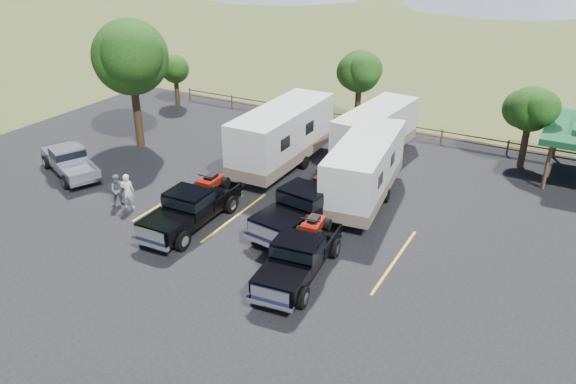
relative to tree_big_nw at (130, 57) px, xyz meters
The scene contains 17 objects.
ground 16.44m from the tree_big_nw, 35.73° to the right, with size 320.00×320.00×0.00m, color #4C5725.
asphalt_lot 14.99m from the tree_big_nw, 25.65° to the right, with size 44.00×34.00×0.04m, color black.
stall_lines 14.61m from the tree_big_nw, 21.83° to the right, with size 12.12×5.50×0.01m.
tree_big_nw is the anchor object (origin of this frame).
tree_ne_a 23.05m from the tree_big_nw, 20.37° to the left, with size 3.11×2.92×4.76m.
tree_north 14.61m from the tree_big_nw, 43.53° to the left, with size 3.46×3.24×5.25m.
tree_nw_small 9.15m from the tree_big_nw, 113.52° to the left, with size 2.59×2.43×3.85m.
rail_fence 18.06m from the tree_big_nw, 33.08° to the left, with size 36.12×0.12×1.00m.
rig_left 12.25m from the tree_big_nw, 35.54° to the right, with size 2.27×6.07×2.01m.
rig_center 15.14m from the tree_big_nw, 16.02° to the right, with size 2.96×6.74×2.18m.
rig_right 17.97m from the tree_big_nw, 26.77° to the right, with size 2.52×5.92×1.92m.
trailer_left 10.33m from the tree_big_nw, ahead, with size 2.70×10.02×3.49m.
trailer_center 15.13m from the tree_big_nw, 20.46° to the left, with size 2.87×8.85×3.06m.
trailer_right 15.74m from the tree_big_nw, ahead, with size 3.37×9.40×3.25m.
pickup_silver 7.16m from the tree_big_nw, 92.08° to the right, with size 5.56×3.70×1.60m.
person_a 9.89m from the tree_big_nw, 51.26° to the right, with size 0.66×0.44×1.82m, color silver.
person_b 9.61m from the tree_big_nw, 54.60° to the right, with size 0.80×0.62×1.65m, color slate.
Camera 1 is at (11.67, -15.53, 12.85)m, focal length 35.00 mm.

